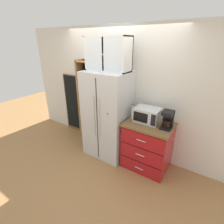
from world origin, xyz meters
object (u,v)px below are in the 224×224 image
(microwave, at_px, (147,115))
(chalkboard_menu, at_px, (74,104))
(refrigerator, at_px, (108,115))
(bottle_clear, at_px, (132,112))
(mug_cream, at_px, (151,120))
(coffee_maker, at_px, (168,119))
(bottle_cobalt, at_px, (152,116))

(microwave, distance_m, chalkboard_menu, 2.12)
(refrigerator, height_order, bottle_clear, refrigerator)
(bottle_clear, bearing_deg, mug_cream, 6.65)
(coffee_maker, height_order, chalkboard_menu, chalkboard_menu)
(refrigerator, height_order, mug_cream, refrigerator)
(refrigerator, distance_m, coffee_maker, 1.19)
(mug_cream, bearing_deg, refrigerator, -173.63)
(refrigerator, relative_size, bottle_clear, 6.14)
(refrigerator, distance_m, mug_cream, 0.88)
(bottle_clear, bearing_deg, refrigerator, -173.82)
(mug_cream, relative_size, bottle_cobalt, 0.46)
(refrigerator, bearing_deg, bottle_cobalt, 8.03)
(bottle_clear, bearing_deg, bottle_cobalt, 10.73)
(bottle_clear, height_order, chalkboard_menu, chalkboard_menu)
(microwave, bearing_deg, bottle_clear, -174.64)
(bottle_clear, relative_size, bottle_cobalt, 1.17)
(microwave, bearing_deg, mug_cream, 11.48)
(chalkboard_menu, bearing_deg, bottle_clear, -8.36)
(refrigerator, bearing_deg, mug_cream, 6.37)
(coffee_maker, distance_m, bottle_clear, 0.65)
(refrigerator, relative_size, microwave, 3.98)
(refrigerator, distance_m, bottle_cobalt, 0.89)
(microwave, height_order, mug_cream, microwave)
(microwave, xyz_separation_m, bottle_cobalt, (0.07, 0.04, -0.03))
(microwave, relative_size, mug_cream, 3.96)
(microwave, height_order, bottle_cobalt, microwave)
(mug_cream, bearing_deg, chalkboard_menu, 174.08)
(coffee_maker, xyz_separation_m, bottle_clear, (-0.65, 0.02, -0.03))
(microwave, relative_size, chalkboard_menu, 0.29)
(mug_cream, height_order, chalkboard_menu, chalkboard_menu)
(microwave, distance_m, mug_cream, 0.11)
(bottle_cobalt, xyz_separation_m, chalkboard_menu, (-2.16, 0.20, -0.27))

